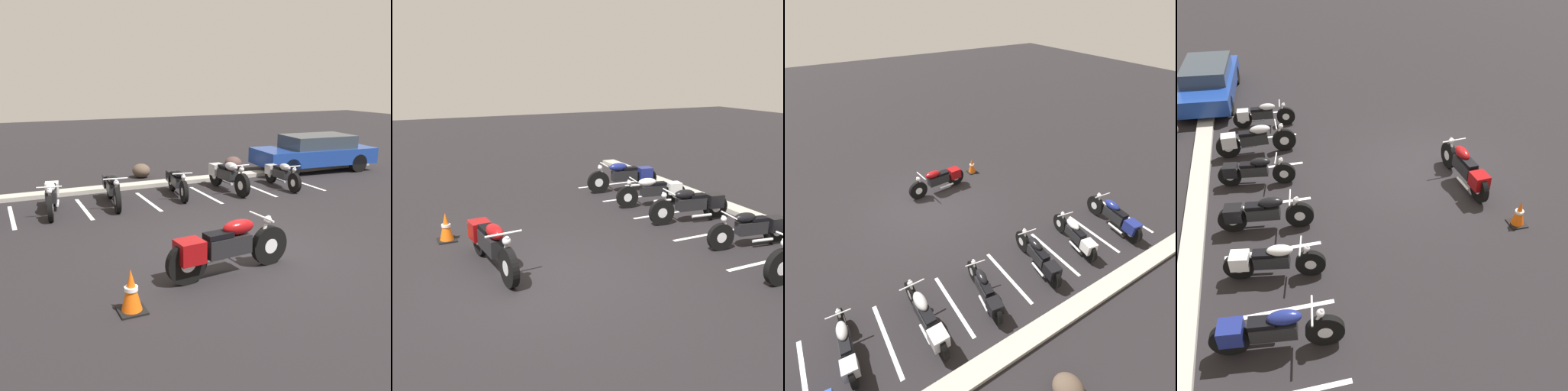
{
  "view_description": "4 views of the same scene",
  "coord_description": "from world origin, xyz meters",
  "views": [
    {
      "loc": [
        -4.36,
        -7.2,
        3.3
      ],
      "look_at": [
        -0.18,
        1.92,
        0.7
      ],
      "focal_mm": 42.0,
      "sensor_mm": 36.0,
      "label": 1
    },
    {
      "loc": [
        7.38,
        -2.59,
        3.74
      ],
      "look_at": [
        -1.68,
        1.68,
        0.95
      ],
      "focal_mm": 42.0,
      "sensor_mm": 36.0,
      "label": 2
    },
    {
      "loc": [
        3.26,
        8.81,
        6.75
      ],
      "look_at": [
        -1.33,
        1.5,
        0.87
      ],
      "focal_mm": 28.0,
      "sensor_mm": 36.0,
      "label": 3
    },
    {
      "loc": [
        -9.99,
        3.96,
        6.92
      ],
      "look_at": [
        -1.5,
        1.88,
        0.55
      ],
      "focal_mm": 42.0,
      "sensor_mm": 36.0,
      "label": 4
    }
  ],
  "objects": [
    {
      "name": "parked_bike_5",
      "position": [
        3.8,
        4.26,
        0.41
      ],
      "size": [
        0.55,
        1.96,
        0.77
      ],
      "rotation": [
        0.0,
        0.0,
        -1.63
      ],
      "color": "black",
      "rests_on": "ground"
    },
    {
      "name": "landscape_rock_1",
      "position": [
        4.99,
        6.82,
        0.28
      ],
      "size": [
        0.71,
        0.72,
        0.56
      ],
      "primitive_type": "ellipsoid",
      "rotation": [
        0.0,
        0.0,
        3.07
      ],
      "color": "#4F4648",
      "rests_on": "ground"
    },
    {
      "name": "traffic_cone",
      "position": [
        -2.69,
        -1.35,
        0.31
      ],
      "size": [
        0.4,
        0.4,
        0.66
      ],
      "color": "black",
      "rests_on": "ground"
    },
    {
      "name": "stall_line_1",
      "position": [
        -3.99,
        4.31,
        0.0
      ],
      "size": [
        0.1,
        2.1,
        0.0
      ],
      "primitive_type": "cube",
      "color": "white",
      "rests_on": "ground"
    },
    {
      "name": "parked_bike_3",
      "position": [
        0.48,
        4.62,
        0.42
      ],
      "size": [
        0.64,
        1.99,
        0.79
      ],
      "rotation": [
        0.0,
        0.0,
        -1.72
      ],
      "color": "black",
      "rests_on": "ground"
    },
    {
      "name": "stall_line_2",
      "position": [
        -2.25,
        4.31,
        0.0
      ],
      "size": [
        0.1,
        2.1,
        0.0
      ],
      "primitive_type": "cube",
      "color": "white",
      "rests_on": "ground"
    },
    {
      "name": "parked_bike_2",
      "position": [
        -1.43,
        4.49,
        0.45
      ],
      "size": [
        0.67,
        2.17,
        0.86
      ],
      "rotation": [
        0.0,
        0.0,
        -1.7
      ],
      "color": "black",
      "rests_on": "ground"
    },
    {
      "name": "stall_line_4",
      "position": [
        1.25,
        4.31,
        0.0
      ],
      "size": [
        0.1,
        2.1,
        0.0
      ],
      "primitive_type": "cube",
      "color": "white",
      "rests_on": "ground"
    },
    {
      "name": "parked_bike_1",
      "position": [
        -3.02,
        4.4,
        0.43
      ],
      "size": [
        0.69,
        2.05,
        0.81
      ],
      "rotation": [
        0.0,
        0.0,
        -1.74
      ],
      "color": "black",
      "rests_on": "ground"
    },
    {
      "name": "parked_bike_4",
      "position": [
        2.07,
        4.58,
        0.48
      ],
      "size": [
        0.64,
        2.27,
        0.89
      ],
      "rotation": [
        0.0,
        0.0,
        -1.56
      ],
      "color": "black",
      "rests_on": "ground"
    },
    {
      "name": "stall_line_6",
      "position": [
        4.74,
        4.31,
        0.0
      ],
      "size": [
        0.1,
        2.1,
        0.0
      ],
      "primitive_type": "cube",
      "color": "white",
      "rests_on": "ground"
    },
    {
      "name": "ground",
      "position": [
        0.0,
        0.0,
        0.0
      ],
      "size": [
        60.0,
        60.0,
        0.0
      ],
      "primitive_type": "plane",
      "color": "black"
    },
    {
      "name": "parked_bike_0",
      "position": [
        -4.79,
        4.48,
        0.48
      ],
      "size": [
        0.7,
        2.31,
        0.91
      ],
      "rotation": [
        0.0,
        0.0,
        -1.69
      ],
      "color": "black",
      "rests_on": "ground"
    },
    {
      "name": "car_blue",
      "position": [
        6.41,
        5.95,
        0.68
      ],
      "size": [
        4.43,
        2.12,
        1.29
      ],
      "rotation": [
        0.0,
        0.0,
        3.07
      ],
      "color": "black",
      "rests_on": "ground"
    },
    {
      "name": "motorcycle_maroon_featured",
      "position": [
        -0.88,
        -0.78,
        0.51
      ],
      "size": [
        2.42,
        0.68,
        0.95
      ],
      "rotation": [
        0.0,
        0.0,
        0.09
      ],
      "color": "black",
      "rests_on": "ground"
    },
    {
      "name": "stall_line_3",
      "position": [
        -0.5,
        4.31,
        0.0
      ],
      "size": [
        0.1,
        2.1,
        0.0
      ],
      "primitive_type": "cube",
      "color": "white",
      "rests_on": "ground"
    },
    {
      "name": "concrete_curb",
      "position": [
        0.0,
        6.05,
        0.06
      ],
      "size": [
        18.0,
        0.5,
        0.12
      ],
      "primitive_type": "cube",
      "color": "#A8A399",
      "rests_on": "ground"
    },
    {
      "name": "stall_line_5",
      "position": [
        2.99,
        4.31,
        0.0
      ],
      "size": [
        0.1,
        2.1,
        0.0
      ],
      "primitive_type": "cube",
      "color": "white",
      "rests_on": "ground"
    }
  ]
}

